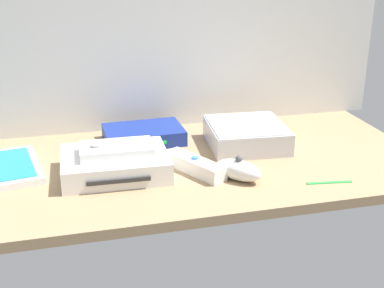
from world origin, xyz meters
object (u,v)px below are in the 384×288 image
at_px(mini_computer, 246,135).
at_px(remote_wand, 195,165).
at_px(game_case, 4,168).
at_px(game_console, 115,164).
at_px(remote_nunchuk, 239,170).
at_px(network_router, 144,135).
at_px(stylus_pen, 330,181).
at_px(remote_classic_pad, 116,150).

xyz_separation_m(mini_computer, remote_wand, (-0.15, -0.12, -0.01)).
relative_size(game_case, remote_wand, 1.43).
distance_m(game_console, remote_nunchuk, 0.25).
distance_m(game_case, remote_nunchuk, 0.48).
height_order(network_router, remote_wand, same).
xyz_separation_m(network_router, stylus_pen, (0.31, -0.31, -0.01)).
bearing_deg(remote_nunchuk, remote_wand, 103.54).
distance_m(remote_nunchuk, stylus_pen, 0.18).
bearing_deg(remote_classic_pad, game_console, 136.95).
distance_m(mini_computer, network_router, 0.24).
bearing_deg(network_router, remote_wand, -72.00).
bearing_deg(remote_wand, stylus_pen, -54.02).
bearing_deg(remote_wand, remote_nunchuk, -64.77).
distance_m(mini_computer, remote_wand, 0.19).
xyz_separation_m(remote_wand, stylus_pen, (0.24, -0.11, -0.01)).
xyz_separation_m(game_console, stylus_pen, (0.40, -0.15, -0.02)).
relative_size(game_console, game_case, 1.02).
bearing_deg(remote_nunchuk, game_case, 120.83).
bearing_deg(game_console, mini_computer, 16.78).
relative_size(mini_computer, game_case, 0.87).
height_order(game_case, remote_nunchuk, remote_nunchuk).
relative_size(game_console, stylus_pen, 2.38).
height_order(game_case, stylus_pen, game_case).
distance_m(mini_computer, game_case, 0.53).
bearing_deg(network_router, mini_computer, -22.31).
distance_m(remote_wand, stylus_pen, 0.27).
relative_size(network_router, stylus_pen, 2.05).
xyz_separation_m(game_console, remote_nunchuk, (0.23, -0.09, -0.00)).
xyz_separation_m(game_console, mini_computer, (0.31, 0.08, 0.00)).
height_order(game_console, mini_computer, mini_computer).
xyz_separation_m(mini_computer, remote_classic_pad, (-0.30, -0.09, 0.03)).
bearing_deg(remote_wand, game_case, 136.57).
bearing_deg(stylus_pen, remote_classic_pad, 160.29).
bearing_deg(mini_computer, remote_classic_pad, -164.01).
bearing_deg(stylus_pen, remote_nunchuk, 160.46).
height_order(game_console, remote_wand, game_console).
distance_m(network_router, stylus_pen, 0.44).
xyz_separation_m(game_case, network_router, (0.30, 0.10, 0.01)).
xyz_separation_m(mini_computer, stylus_pen, (0.09, -0.23, -0.02)).
height_order(remote_nunchuk, stylus_pen, remote_nunchuk).
height_order(remote_wand, remote_classic_pad, remote_classic_pad).
relative_size(remote_nunchuk, remote_classic_pad, 0.72).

